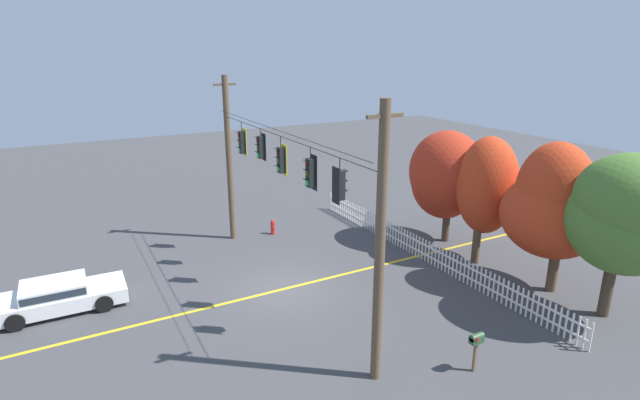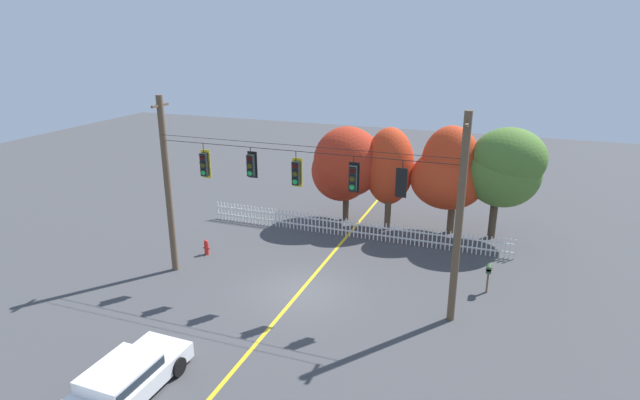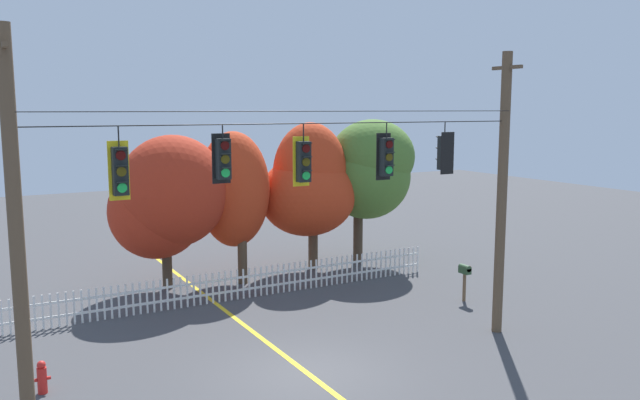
{
  "view_description": "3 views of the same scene",
  "coord_description": "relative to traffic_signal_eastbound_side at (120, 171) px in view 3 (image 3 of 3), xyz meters",
  "views": [
    {
      "loc": [
        16.6,
        -7.42,
        9.4
      ],
      "look_at": [
        1.36,
        0.88,
        4.04
      ],
      "focal_mm": 27.65,
      "sensor_mm": 36.0,
      "label": 1
    },
    {
      "loc": [
        7.83,
        -18.59,
        10.88
      ],
      "look_at": [
        0.58,
        0.93,
        4.0
      ],
      "focal_mm": 29.09,
      "sensor_mm": 36.0,
      "label": 2
    },
    {
      "loc": [
        -7.2,
        -13.6,
        6.61
      ],
      "look_at": [
        0.56,
        0.37,
        4.33
      ],
      "focal_mm": 36.08,
      "sensor_mm": 36.0,
      "label": 3
    }
  ],
  "objects": [
    {
      "name": "ground",
      "position": [
        4.39,
        -0.01,
        -5.33
      ],
      "size": [
        80.0,
        80.0,
        0.0
      ],
      "primitive_type": "plane",
      "color": "#424244"
    },
    {
      "name": "roadside_mailbox",
      "position": [
        12.0,
        2.78,
        -4.28
      ],
      "size": [
        0.25,
        0.44,
        1.3
      ],
      "color": "brown",
      "rests_on": "ground"
    },
    {
      "name": "white_picket_fence",
      "position": [
        4.66,
        6.79,
        -4.8
      ],
      "size": [
        16.87,
        0.06,
        1.06
      ],
      "color": "white",
      "rests_on": "ground"
    },
    {
      "name": "traffic_signal_northbound_secondary",
      "position": [
        8.61,
        -0.02,
        0.09
      ],
      "size": [
        0.43,
        0.38,
        1.41
      ],
      "color": "black"
    },
    {
      "name": "traffic_signal_southbound_primary",
      "position": [
        2.26,
        -0.0,
        0.17
      ],
      "size": [
        0.43,
        0.38,
        1.33
      ],
      "color": "black"
    },
    {
      "name": "lane_centerline_stripe",
      "position": [
        4.39,
        -0.01,
        -5.33
      ],
      "size": [
        0.16,
        36.0,
        0.01
      ],
      "primitive_type": "cube",
      "color": "gold",
      "rests_on": "ground"
    },
    {
      "name": "fire_hydrant",
      "position": [
        -1.57,
        2.02,
        -4.94
      ],
      "size": [
        0.38,
        0.22,
        0.79
      ],
      "color": "red",
      "rests_on": "ground"
    },
    {
      "name": "traffic_signal_northbound_primary",
      "position": [
        6.69,
        -0.0,
        0.05
      ],
      "size": [
        0.43,
        0.38,
        1.49
      ],
      "color": "black"
    },
    {
      "name": "autumn_maple_mid",
      "position": [
        6.0,
        9.14,
        -1.77
      ],
      "size": [
        2.89,
        2.61,
        5.77
      ],
      "color": "brown",
      "rests_on": "ground"
    },
    {
      "name": "autumn_maple_near_fence",
      "position": [
        3.48,
        9.09,
        -1.96
      ],
      "size": [
        4.26,
        3.47,
        5.69
      ],
      "color": "#473828",
      "rests_on": "ground"
    },
    {
      "name": "autumn_oak_far_east",
      "position": [
        9.35,
        9.17,
        -1.85
      ],
      "size": [
        4.05,
        3.38,
        6.07
      ],
      "color": "brown",
      "rests_on": "ground"
    },
    {
      "name": "signal_support_span",
      "position": [
        4.39,
        -0.01,
        -1.15
      ],
      "size": [
        13.11,
        1.1,
        8.21
      ],
      "color": "brown",
      "rests_on": "ground"
    },
    {
      "name": "autumn_maple_far_west",
      "position": [
        12.11,
        9.19,
        -1.23
      ],
      "size": [
        3.99,
        3.53,
        6.17
      ],
      "color": "#473828",
      "rests_on": "ground"
    },
    {
      "name": "traffic_signal_westbound_side",
      "position": [
        4.29,
        -0.0,
        0.03
      ],
      "size": [
        0.43,
        0.38,
        1.51
      ],
      "color": "black"
    },
    {
      "name": "traffic_signal_eastbound_side",
      "position": [
        0.0,
        0.0,
        0.0
      ],
      "size": [
        0.43,
        0.38,
        1.56
      ],
      "color": "black"
    }
  ]
}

